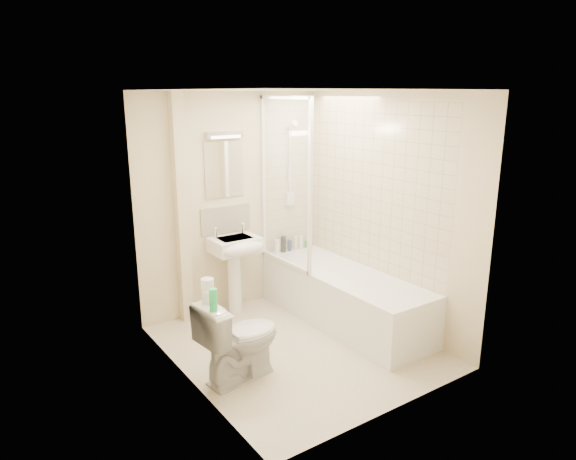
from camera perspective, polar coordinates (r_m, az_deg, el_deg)
floor at (r=5.09m, az=1.02°, el=-12.81°), size 2.50×2.50×0.00m
wall_back at (r=5.69m, az=-6.24°, el=2.99°), size 2.20×0.02×2.40m
wall_left at (r=4.14m, az=-11.42°, el=-1.82°), size 0.02×2.50×2.40m
wall_right at (r=5.35m, az=10.73°, el=2.04°), size 0.02×2.50×2.40m
ceiling at (r=4.50m, az=1.17°, el=15.30°), size 2.20×2.50×0.02m
tile_back at (r=6.02m, az=0.07°, el=5.92°), size 0.70×0.01×1.75m
tile_right at (r=5.44m, az=9.27°, el=4.73°), size 0.01×2.10×1.75m
pipe_boxing at (r=5.38m, az=-11.76°, el=2.06°), size 0.12×0.12×2.40m
splashback at (r=5.68m, az=-6.92°, el=1.18°), size 0.60×0.02×0.30m
mirror at (r=5.57m, az=-7.09°, el=6.68°), size 0.46×0.01×0.60m
strip_light at (r=5.51m, az=-7.10°, el=10.46°), size 0.42×0.07×0.07m
bathtub at (r=5.54m, az=6.21°, el=-7.24°), size 0.70×2.10×0.55m
shower_screen at (r=5.47m, az=-0.34°, el=5.25°), size 0.04×0.92×1.80m
shower_fixture at (r=5.97m, az=0.30°, el=7.01°), size 0.10×0.16×0.99m
pedestal_sink at (r=5.58m, az=-5.73°, el=-2.64°), size 0.51×0.47×0.99m
bottle_white_a at (r=6.02m, az=-1.22°, el=-1.84°), size 0.06×0.06×0.16m
bottle_black_b at (r=6.06m, az=-0.50°, el=-1.57°), size 0.06×0.06×0.19m
bottle_blue at (r=6.12m, az=0.17°, el=-1.73°), size 0.05×0.05×0.13m
bottle_cream at (r=6.16m, az=0.85°, el=-1.47°), size 0.05×0.05×0.16m
bottle_white_b at (r=6.21m, az=1.44°, el=-1.36°), size 0.06×0.06×0.16m
bottle_green at (r=6.27m, az=2.11°, el=-1.51°), size 0.06×0.06×0.09m
toilet at (r=4.45m, az=-5.37°, el=-11.89°), size 0.59×0.82×0.73m
toilet_roll_lower at (r=4.23m, az=-8.81°, el=-7.29°), size 0.11×0.11×0.10m
toilet_roll_upper at (r=4.23m, az=-8.95°, el=-5.94°), size 0.11×0.11×0.09m
green_bottle at (r=4.05m, az=-8.31°, el=-7.69°), size 0.06×0.06×0.18m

